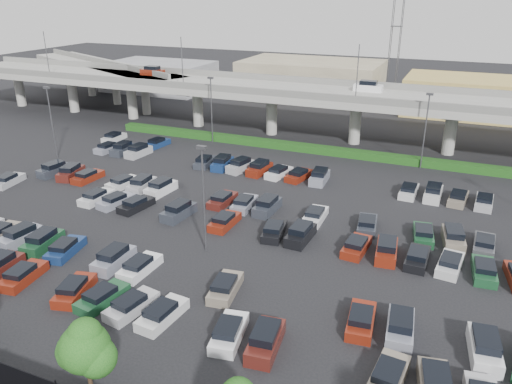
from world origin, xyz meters
TOP-DOWN VIEW (x-y plane):
  - ground at (0.00, 0.00)m, footprint 280.00×280.00m
  - overpass at (-0.25, 32.03)m, footprint 150.00×13.00m
  - on_ramp at (-52.10, 43.05)m, footprint 50.93×30.13m
  - hedge at (0.00, 25.00)m, footprint 66.00×1.60m
  - tree_row at (0.70, -26.53)m, footprint 65.07×3.66m
  - parked_cars at (-0.81, -3.77)m, footprint 62.92×41.64m
  - light_poles at (-4.13, 2.00)m, footprint 66.90×48.38m
  - distant_buildings at (12.38, 61.81)m, footprint 138.00×24.00m
  - comm_tower at (4.00, 74.00)m, footprint 2.40×2.40m

SIDE VIEW (x-z plane):
  - ground at x=0.00m, z-range 0.00..0.00m
  - hedge at x=0.00m, z-range 0.00..1.10m
  - parked_cars at x=-0.81m, z-range -0.21..1.46m
  - tree_row at x=0.70m, z-range 0.55..6.49m
  - distant_buildings at x=12.38m, z-range -0.76..8.24m
  - light_poles at x=-4.13m, z-range 1.09..11.39m
  - on_ramp at x=-52.10m, z-range 2.46..11.26m
  - overpass at x=-0.25m, z-range -0.93..14.87m
  - comm_tower at x=4.00m, z-range 0.61..30.61m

